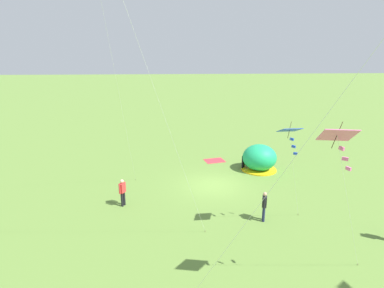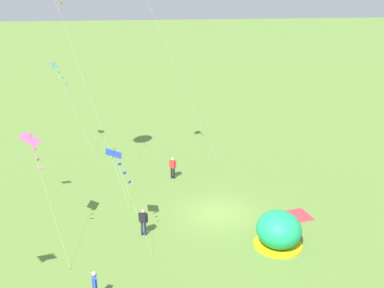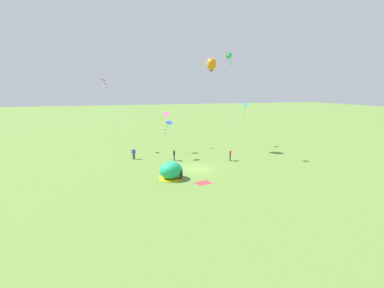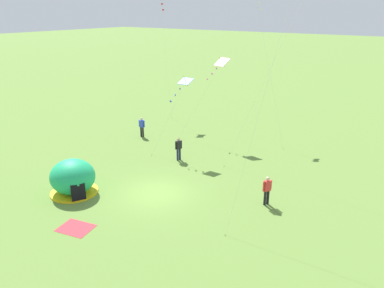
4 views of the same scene
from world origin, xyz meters
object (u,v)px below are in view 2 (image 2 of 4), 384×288
(popup_tent, at_px, (279,230))
(person_watching_sky, at_px, (95,285))
(person_far_back, at_px, (173,167))
(kite_pink, at_px, (31,143))
(kite_cyan, at_px, (56,69))
(person_near_tent, at_px, (143,221))
(kite_blue, at_px, (116,158))

(popup_tent, xyz_separation_m, person_watching_sky, (-3.63, 10.15, -0.03))
(popup_tent, distance_m, person_far_back, 11.39)
(popup_tent, xyz_separation_m, kite_pink, (1.99, 13.54, 5.24))
(person_watching_sky, relative_size, kite_cyan, 0.21)
(popup_tent, height_order, person_near_tent, popup_tent)
(person_near_tent, bearing_deg, person_far_back, -17.20)
(popup_tent, distance_m, person_near_tent, 8.00)
(person_far_back, bearing_deg, popup_tent, -152.62)
(kite_cyan, distance_m, kite_blue, 16.53)
(person_far_back, height_order, person_near_tent, same)
(person_watching_sky, bearing_deg, popup_tent, -70.32)
(person_watching_sky, xyz_separation_m, person_far_back, (13.74, -4.92, 0.00))
(kite_blue, bearing_deg, popup_tent, -100.05)
(person_near_tent, bearing_deg, kite_blue, 110.52)
(kite_pink, bearing_deg, person_watching_sky, -148.96)
(kite_pink, xyz_separation_m, kite_blue, (-0.38, -4.47, -0.93))
(person_far_back, xyz_separation_m, person_near_tent, (-7.99, 2.47, 0.00))
(popup_tent, bearing_deg, person_near_tent, 74.66)
(person_far_back, xyz_separation_m, kite_pink, (-8.12, 8.30, 5.27))
(person_near_tent, relative_size, kite_cyan, 0.21)
(kite_blue, bearing_deg, kite_cyan, 18.95)
(popup_tent, relative_size, kite_pink, 0.41)
(popup_tent, relative_size, kite_cyan, 0.35)
(person_near_tent, distance_m, kite_pink, 7.86)
(person_near_tent, xyz_separation_m, kite_cyan, (14.99, 6.68, 6.50))
(person_far_back, distance_m, person_near_tent, 8.37)
(kite_pink, bearing_deg, person_near_tent, -88.74)
(person_watching_sky, relative_size, person_far_back, 1.00)
(kite_cyan, bearing_deg, person_watching_sky, -168.45)
(person_far_back, bearing_deg, person_near_tent, 162.80)
(person_watching_sky, bearing_deg, person_near_tent, -23.03)
(person_watching_sky, height_order, person_far_back, same)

